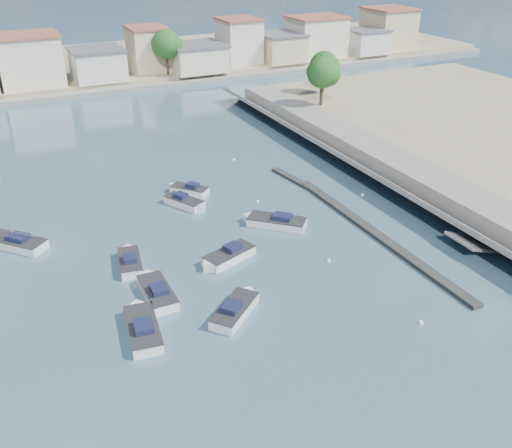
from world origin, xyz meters
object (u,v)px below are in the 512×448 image
(motorboat_b, at_px, (130,261))
(motorboat_d, at_px, (227,257))
(motorboat_c, at_px, (274,222))
(motorboat_e, at_px, (157,291))
(motorboat_a, at_px, (143,327))
(motorboat_f, at_px, (188,190))
(sailboat, at_px, (11,242))
(motorboat_g, at_px, (186,203))
(motorboat_h, at_px, (236,309))

(motorboat_b, relative_size, motorboat_d, 0.92)
(motorboat_c, distance_m, motorboat_e, 14.97)
(motorboat_b, bearing_deg, motorboat_a, -99.35)
(motorboat_f, bearing_deg, motorboat_a, -117.56)
(sailboat, bearing_deg, motorboat_f, 11.85)
(motorboat_d, relative_size, motorboat_e, 0.95)
(motorboat_a, height_order, motorboat_g, same)
(sailboat, bearing_deg, motorboat_d, -33.56)
(motorboat_e, bearing_deg, sailboat, 125.53)
(motorboat_h, bearing_deg, motorboat_g, 81.58)
(motorboat_c, distance_m, motorboat_g, 9.80)
(motorboat_d, xyz_separation_m, motorboat_f, (1.73, 14.61, 0.00))
(motorboat_f, height_order, motorboat_h, same)
(motorboat_d, distance_m, motorboat_g, 11.69)
(motorboat_a, distance_m, motorboat_h, 6.88)
(motorboat_a, distance_m, motorboat_d, 11.04)
(motorboat_b, relative_size, motorboat_f, 1.19)
(motorboat_c, height_order, motorboat_g, same)
(motorboat_e, height_order, motorboat_h, same)
(motorboat_f, bearing_deg, sailboat, -168.15)
(motorboat_f, relative_size, sailboat, 0.45)
(motorboat_c, xyz_separation_m, motorboat_h, (-8.94, -11.20, -0.00))
(motorboat_f, bearing_deg, motorboat_h, -100.55)
(motorboat_e, height_order, motorboat_f, same)
(motorboat_e, relative_size, motorboat_h, 1.15)
(sailboat, bearing_deg, motorboat_a, -67.14)
(motorboat_c, height_order, motorboat_d, same)
(motorboat_c, relative_size, sailboat, 0.61)
(motorboat_d, distance_m, motorboat_e, 7.31)
(motorboat_a, height_order, motorboat_h, same)
(motorboat_d, bearing_deg, motorboat_f, 83.25)
(motorboat_b, height_order, motorboat_g, same)
(motorboat_c, height_order, motorboat_e, same)
(sailboat, bearing_deg, motorboat_g, 2.93)
(motorboat_b, height_order, motorboat_e, same)
(motorboat_g, bearing_deg, motorboat_e, -117.80)
(motorboat_h, height_order, sailboat, sailboat)
(motorboat_b, bearing_deg, motorboat_c, 4.58)
(motorboat_f, distance_m, sailboat, 18.44)
(motorboat_c, distance_m, motorboat_d, 7.76)
(motorboat_h, bearing_deg, motorboat_f, 79.45)
(motorboat_b, height_order, motorboat_c, same)
(motorboat_b, bearing_deg, motorboat_e, -82.30)
(motorboat_g, bearing_deg, motorboat_d, -92.27)
(motorboat_c, distance_m, motorboat_h, 14.33)
(motorboat_a, bearing_deg, sailboat, 112.86)
(motorboat_a, height_order, motorboat_d, same)
(motorboat_c, bearing_deg, sailboat, 163.55)
(motorboat_d, bearing_deg, motorboat_a, -145.80)
(motorboat_d, bearing_deg, motorboat_h, -108.02)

